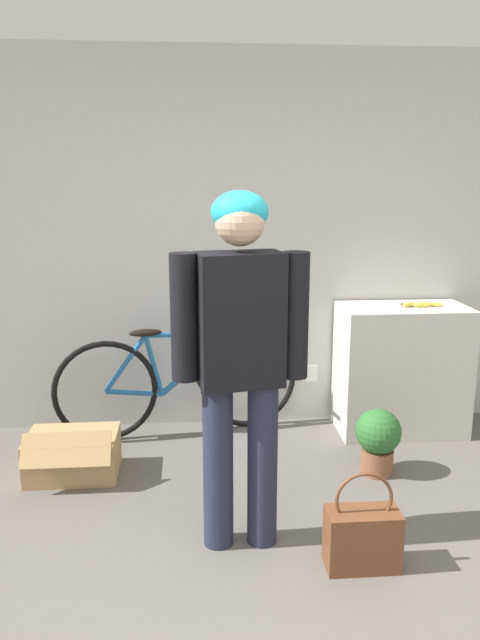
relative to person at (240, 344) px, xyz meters
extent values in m
cube|color=silver|center=(0.11, 1.59, 0.29)|extent=(8.00, 0.06, 2.60)
cube|color=white|center=(0.66, 1.56, -0.66)|extent=(0.08, 0.01, 0.12)
cube|color=beige|center=(1.24, 1.30, -0.56)|extent=(0.87, 0.47, 0.90)
cylinder|color=#23283D|center=(-0.11, 0.00, -0.60)|extent=(0.15, 0.15, 0.82)
cylinder|color=#23283D|center=(0.11, 0.00, -0.60)|extent=(0.15, 0.15, 0.82)
cube|color=black|center=(0.00, 0.00, 0.11)|extent=(0.41, 0.28, 0.61)
cylinder|color=black|center=(-0.25, 0.00, 0.13)|extent=(0.12, 0.12, 0.58)
cylinder|color=black|center=(0.25, 0.00, 0.13)|extent=(0.12, 0.12, 0.58)
sphere|color=#DBB28E|center=(0.00, 0.00, 0.56)|extent=(0.22, 0.22, 0.22)
ellipsoid|color=#23B7CC|center=(0.00, 0.02, 0.60)|extent=(0.26, 0.23, 0.19)
torus|color=black|center=(-0.80, 1.28, -0.66)|extent=(0.70, 0.16, 0.70)
torus|color=black|center=(0.18, 1.45, -0.66)|extent=(0.70, 0.16, 0.70)
cylinder|color=#1E609E|center=(-0.62, 1.31, -0.69)|extent=(0.38, 0.10, 0.09)
cylinder|color=#1E609E|center=(-0.66, 1.31, -0.48)|extent=(0.31, 0.09, 0.39)
cylinder|color=#1E609E|center=(-0.48, 1.34, -0.50)|extent=(0.14, 0.06, 0.43)
cylinder|color=#1E609E|center=(-0.18, 1.39, -0.51)|extent=(0.52, 0.13, 0.44)
cylinder|color=#1E609E|center=(-0.23, 1.38, -0.30)|extent=(0.60, 0.14, 0.05)
cylinder|color=#1E609E|center=(0.12, 1.44, -0.48)|extent=(0.16, 0.06, 0.36)
cylinder|color=#1E609E|center=(0.08, 1.44, -0.28)|extent=(0.07, 0.05, 0.08)
cylinder|color=#1E609E|center=(0.10, 1.44, -0.25)|extent=(0.10, 0.46, 0.02)
ellipsoid|color=black|center=(-0.53, 1.33, -0.27)|extent=(0.23, 0.12, 0.05)
ellipsoid|color=#EAD64C|center=(1.34, 1.27, -0.10)|extent=(0.13, 0.03, 0.03)
ellipsoid|color=#EAD64C|center=(1.26, 1.29, -0.10)|extent=(0.12, 0.08, 0.03)
ellipsoid|color=#EAD64C|center=(1.43, 1.29, -0.10)|extent=(0.12, 0.08, 0.03)
sphere|color=brown|center=(1.21, 1.30, -0.10)|extent=(0.02, 0.02, 0.02)
cube|color=brown|center=(0.54, -0.25, -0.87)|extent=(0.34, 0.17, 0.28)
torus|color=brown|center=(0.54, -0.25, -0.67)|extent=(0.27, 0.02, 0.27)
cube|color=tan|center=(-0.94, 0.79, -0.88)|extent=(0.53, 0.38, 0.26)
cube|color=tan|center=(-0.94, 0.60, -0.76)|extent=(0.51, 0.13, 0.17)
cylinder|color=brown|center=(0.89, 0.66, -0.94)|extent=(0.20, 0.20, 0.15)
sphere|color=#2D6B2D|center=(0.89, 0.66, -0.74)|extent=(0.27, 0.27, 0.27)
camera|label=1|loc=(-0.22, -2.75, 0.75)|focal=35.00mm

